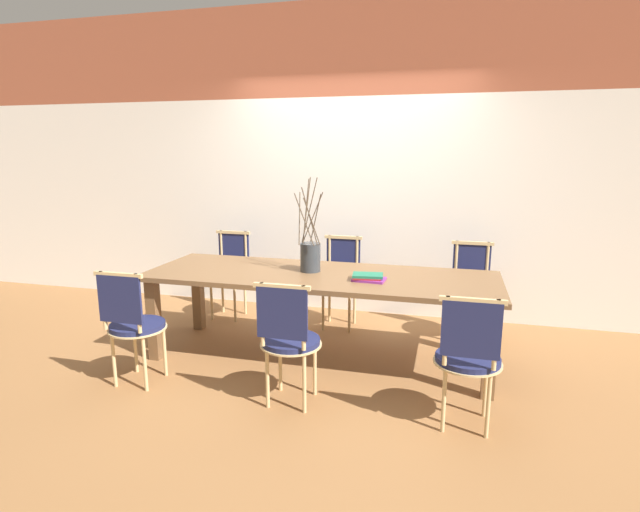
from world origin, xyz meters
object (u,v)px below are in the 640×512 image
chair_far_center (471,286)px  chair_near_center (468,355)px  vase_centerpiece (310,256)px  book_stack (368,277)px  dining_table (320,283)px

chair_far_center → chair_near_center: bearing=87.9°
chair_far_center → vase_centerpiece: 1.58m
book_stack → dining_table: bearing=165.5°
book_stack → chair_near_center: bearing=-43.8°
chair_far_center → book_stack: (-0.81, -0.93, 0.26)m
dining_table → chair_near_center: (1.17, -0.83, -0.16)m
dining_table → book_stack: 0.44m
dining_table → vase_centerpiece: vase_centerpiece is taller
chair_near_center → vase_centerpiece: vase_centerpiece is taller
chair_near_center → book_stack: size_ratio=3.36×
vase_centerpiece → dining_table: bearing=-33.6°
vase_centerpiece → chair_near_center: bearing=-35.1°
chair_far_center → vase_centerpiece: bearing=29.7°
chair_far_center → book_stack: bearing=49.1°
dining_table → vase_centerpiece: bearing=146.4°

